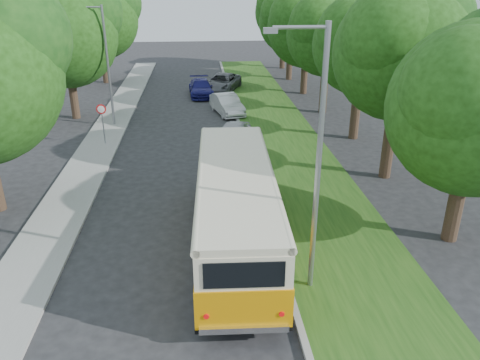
{
  "coord_description": "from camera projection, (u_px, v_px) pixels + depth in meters",
  "views": [
    {
      "loc": [
        1.04,
        -14.4,
        8.98
      ],
      "look_at": [
        2.56,
        2.76,
        1.5
      ],
      "focal_mm": 35.0,
      "sensor_mm": 36.0,
      "label": 1
    }
  ],
  "objects": [
    {
      "name": "ground",
      "position": [
        175.0,
        252.0,
        16.65
      ],
      "size": [
        120.0,
        120.0,
        0.0
      ],
      "primitive_type": "plane",
      "color": "#232326",
      "rests_on": "ground"
    },
    {
      "name": "curb",
      "position": [
        258.0,
        188.0,
        21.48
      ],
      "size": [
        0.2,
        70.0,
        0.15
      ],
      "primitive_type": "cube",
      "color": "gray",
      "rests_on": "ground"
    },
    {
      "name": "grass_verge",
      "position": [
        308.0,
        187.0,
        21.68
      ],
      "size": [
        4.5,
        70.0,
        0.13
      ],
      "primitive_type": "cube",
      "color": "#1D4713",
      "rests_on": "ground"
    },
    {
      "name": "sidewalk",
      "position": [
        71.0,
        195.0,
        20.81
      ],
      "size": [
        2.2,
        70.0,
        0.12
      ],
      "primitive_type": "cube",
      "color": "gray",
      "rests_on": "ground"
    },
    {
      "name": "treeline",
      "position": [
        229.0,
        28.0,
        30.99
      ],
      "size": [
        24.27,
        41.91,
        9.46
      ],
      "color": "#332319",
      "rests_on": "ground"
    },
    {
      "name": "lamppost_near",
      "position": [
        316.0,
        158.0,
        12.97
      ],
      "size": [
        1.71,
        0.16,
        8.0
      ],
      "color": "gray",
      "rests_on": "ground"
    },
    {
      "name": "lamppost_far",
      "position": [
        106.0,
        62.0,
        29.25
      ],
      "size": [
        1.71,
        0.16,
        7.5
      ],
      "color": "gray",
      "rests_on": "ground"
    },
    {
      "name": "warning_sign",
      "position": [
        102.0,
        117.0,
        26.55
      ],
      "size": [
        0.56,
        0.1,
        2.5
      ],
      "color": "gray",
      "rests_on": "ground"
    },
    {
      "name": "vintage_bus",
      "position": [
        236.0,
        209.0,
        16.37
      ],
      "size": [
        3.04,
        10.33,
        3.04
      ],
      "primitive_type": null,
      "rotation": [
        0.0,
        0.0,
        -0.04
      ],
      "color": "orange",
      "rests_on": "ground"
    },
    {
      "name": "car_silver",
      "position": [
        232.0,
        137.0,
        26.32
      ],
      "size": [
        2.87,
        4.61,
        1.46
      ],
      "primitive_type": "imported",
      "rotation": [
        0.0,
        0.0,
        -0.29
      ],
      "color": "silver",
      "rests_on": "ground"
    },
    {
      "name": "car_white",
      "position": [
        227.0,
        104.0,
        33.21
      ],
      "size": [
        2.45,
        4.45,
        1.39
      ],
      "primitive_type": "imported",
      "rotation": [
        0.0,
        0.0,
        0.25
      ],
      "color": "silver",
      "rests_on": "ground"
    },
    {
      "name": "car_blue",
      "position": [
        201.0,
        88.0,
        38.33
      ],
      "size": [
        2.1,
        4.64,
        1.32
      ],
      "primitive_type": "imported",
      "rotation": [
        0.0,
        0.0,
        0.06
      ],
      "color": "navy",
      "rests_on": "ground"
    },
    {
      "name": "car_grey",
      "position": [
        222.0,
        83.0,
        39.81
      ],
      "size": [
        3.99,
        5.76,
        1.46
      ],
      "primitive_type": "imported",
      "rotation": [
        0.0,
        0.0,
        -0.33
      ],
      "color": "#4E5055",
      "rests_on": "ground"
    }
  ]
}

